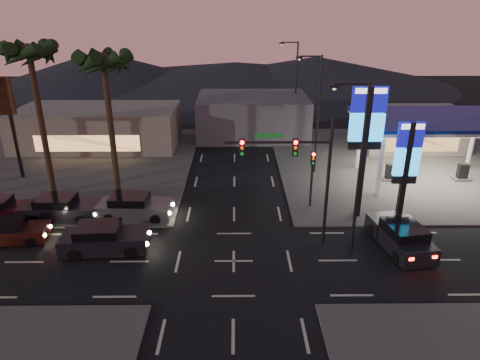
{
  "coord_description": "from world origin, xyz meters",
  "views": [
    {
      "loc": [
        0.16,
        -20.96,
        13.59
      ],
      "look_at": [
        0.41,
        4.99,
        3.0
      ],
      "focal_mm": 32.0,
      "sensor_mm": 36.0,
      "label": 1
    }
  ],
  "objects_px": {
    "car_lane_b_front": "(134,207)",
    "car_lane_b_mid": "(61,209)",
    "pylon_sign_short": "(407,158)",
    "pylon_sign_tall": "(366,127)",
    "gas_station": "(436,122)",
    "traffic_signal_mast": "(299,164)",
    "suv_station": "(401,236)",
    "car_lane_a_front": "(104,239)",
    "car_lane_a_mid": "(11,232)"
  },
  "relations": [
    {
      "from": "suv_station",
      "to": "car_lane_a_mid",
      "type": "bearing_deg",
      "value": 177.52
    },
    {
      "from": "suv_station",
      "to": "gas_station",
      "type": "bearing_deg",
      "value": 60.57
    },
    {
      "from": "car_lane_a_front",
      "to": "car_lane_a_mid",
      "type": "xyz_separation_m",
      "value": [
        -6.08,
        1.16,
        -0.13
      ]
    },
    {
      "from": "gas_station",
      "to": "pylon_sign_tall",
      "type": "distance_m",
      "value": 10.01
    },
    {
      "from": "car_lane_b_mid",
      "to": "car_lane_b_front",
      "type": "bearing_deg",
      "value": 1.89
    },
    {
      "from": "pylon_sign_short",
      "to": "traffic_signal_mast",
      "type": "relative_size",
      "value": 0.88
    },
    {
      "from": "gas_station",
      "to": "traffic_signal_mast",
      "type": "height_order",
      "value": "traffic_signal_mast"
    },
    {
      "from": "gas_station",
      "to": "suv_station",
      "type": "bearing_deg",
      "value": -119.43
    },
    {
      "from": "car_lane_b_mid",
      "to": "suv_station",
      "type": "distance_m",
      "value": 22.2
    },
    {
      "from": "car_lane_a_front",
      "to": "suv_station",
      "type": "height_order",
      "value": "suv_station"
    },
    {
      "from": "pylon_sign_short",
      "to": "car_lane_a_mid",
      "type": "relative_size",
      "value": 1.57
    },
    {
      "from": "gas_station",
      "to": "car_lane_b_front",
      "type": "distance_m",
      "value": 24.15
    },
    {
      "from": "pylon_sign_short",
      "to": "car_lane_a_mid",
      "type": "distance_m",
      "value": 25.21
    },
    {
      "from": "gas_station",
      "to": "pylon_sign_tall",
      "type": "bearing_deg",
      "value": -139.09
    },
    {
      "from": "pylon_sign_tall",
      "to": "car_lane_a_front",
      "type": "xyz_separation_m",
      "value": [
        -16.22,
        -4.24,
        -5.61
      ]
    },
    {
      "from": "gas_station",
      "to": "car_lane_b_front",
      "type": "xyz_separation_m",
      "value": [
        -22.87,
        -6.42,
        -4.31
      ]
    },
    {
      "from": "pylon_sign_short",
      "to": "car_lane_a_front",
      "type": "xyz_separation_m",
      "value": [
        -18.72,
        -3.24,
        -3.87
      ]
    },
    {
      "from": "car_lane_a_mid",
      "to": "suv_station",
      "type": "height_order",
      "value": "suv_station"
    },
    {
      "from": "gas_station",
      "to": "car_lane_a_mid",
      "type": "bearing_deg",
      "value": -162.18
    },
    {
      "from": "pylon_sign_short",
      "to": "car_lane_b_front",
      "type": "height_order",
      "value": "pylon_sign_short"
    },
    {
      "from": "gas_station",
      "to": "suv_station",
      "type": "xyz_separation_m",
      "value": [
        -5.99,
        -10.61,
        -4.29
      ]
    },
    {
      "from": "pylon_sign_tall",
      "to": "pylon_sign_short",
      "type": "distance_m",
      "value": 3.2
    },
    {
      "from": "pylon_sign_short",
      "to": "pylon_sign_tall",
      "type": "bearing_deg",
      "value": 158.2
    },
    {
      "from": "traffic_signal_mast",
      "to": "pylon_sign_short",
      "type": "bearing_deg",
      "value": 19.13
    },
    {
      "from": "pylon_sign_short",
      "to": "car_lane_b_mid",
      "type": "relative_size",
      "value": 1.37
    },
    {
      "from": "gas_station",
      "to": "car_lane_b_front",
      "type": "bearing_deg",
      "value": -164.32
    },
    {
      "from": "car_lane_a_mid",
      "to": "pylon_sign_short",
      "type": "bearing_deg",
      "value": 4.8
    },
    {
      "from": "car_lane_b_front",
      "to": "car_lane_a_front",
      "type": "bearing_deg",
      "value": -101.1
    },
    {
      "from": "car_lane_b_mid",
      "to": "traffic_signal_mast",
      "type": "bearing_deg",
      "value": -12.41
    },
    {
      "from": "car_lane_b_front",
      "to": "traffic_signal_mast",
      "type": "bearing_deg",
      "value": -18.67
    },
    {
      "from": "car_lane_b_front",
      "to": "car_lane_b_mid",
      "type": "relative_size",
      "value": 1.01
    },
    {
      "from": "gas_station",
      "to": "pylon_sign_tall",
      "type": "height_order",
      "value": "pylon_sign_tall"
    },
    {
      "from": "pylon_sign_short",
      "to": "traffic_signal_mast",
      "type": "height_order",
      "value": "traffic_signal_mast"
    },
    {
      "from": "car_lane_b_front",
      "to": "pylon_sign_short",
      "type": "bearing_deg",
      "value": -3.46
    },
    {
      "from": "traffic_signal_mast",
      "to": "car_lane_b_mid",
      "type": "relative_size",
      "value": 1.56
    },
    {
      "from": "pylon_sign_short",
      "to": "suv_station",
      "type": "bearing_deg",
      "value": -107.6
    },
    {
      "from": "pylon_sign_tall",
      "to": "traffic_signal_mast",
      "type": "relative_size",
      "value": 1.12
    },
    {
      "from": "car_lane_b_front",
      "to": "car_lane_b_mid",
      "type": "distance_m",
      "value": 4.95
    },
    {
      "from": "pylon_sign_tall",
      "to": "traffic_signal_mast",
      "type": "height_order",
      "value": "pylon_sign_tall"
    },
    {
      "from": "pylon_sign_short",
      "to": "traffic_signal_mast",
      "type": "xyz_separation_m",
      "value": [
        -7.24,
        -2.51,
        0.57
      ]
    },
    {
      "from": "traffic_signal_mast",
      "to": "car_lane_b_front",
      "type": "height_order",
      "value": "traffic_signal_mast"
    },
    {
      "from": "gas_station",
      "to": "traffic_signal_mast",
      "type": "bearing_deg",
      "value": -140.72
    },
    {
      "from": "traffic_signal_mast",
      "to": "car_lane_b_mid",
      "type": "distance_m",
      "value": 16.56
    },
    {
      "from": "pylon_sign_tall",
      "to": "car_lane_b_front",
      "type": "xyz_separation_m",
      "value": [
        -15.37,
        0.08,
        -5.62
      ]
    },
    {
      "from": "gas_station",
      "to": "car_lane_a_mid",
      "type": "relative_size",
      "value": 2.74
    },
    {
      "from": "pylon_sign_tall",
      "to": "suv_station",
      "type": "height_order",
      "value": "pylon_sign_tall"
    },
    {
      "from": "traffic_signal_mast",
      "to": "car_lane_a_mid",
      "type": "bearing_deg",
      "value": 178.59
    },
    {
      "from": "pylon_sign_tall",
      "to": "suv_station",
      "type": "relative_size",
      "value": 1.69
    },
    {
      "from": "traffic_signal_mast",
      "to": "suv_station",
      "type": "height_order",
      "value": "traffic_signal_mast"
    },
    {
      "from": "pylon_sign_short",
      "to": "traffic_signal_mast",
      "type": "distance_m",
      "value": 7.69
    }
  ]
}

